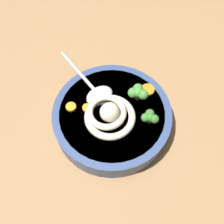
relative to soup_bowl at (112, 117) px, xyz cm
name	(u,v)px	position (x,y,z in cm)	size (l,w,h in cm)	color
table_slab	(120,113)	(-1.94, -3.50, -4.51)	(98.42, 98.42, 4.01)	#936D47
soup_bowl	(112,117)	(0.00, 0.00, 0.00)	(25.14, 25.14, 4.85)	#334775
noodle_pile	(109,115)	(0.58, 1.40, 3.79)	(11.50, 11.28, 4.62)	beige
soup_spoon	(96,91)	(3.56, -4.56, 3.15)	(13.26, 15.65, 1.60)	#B7B7BC
broccoli_floret_left	(150,117)	(-7.57, 2.01, 4.10)	(3.55, 3.05, 2.81)	#7A9E60
broccoli_floret_beside_noodles	(138,92)	(-5.38, -3.56, 4.46)	(4.26, 3.67, 3.37)	#7A9E60
carrot_slice_far	(148,90)	(-7.69, -5.43, 2.69)	(2.91, 2.91, 0.69)	orange
carrot_slice_right	(71,107)	(8.60, -0.92, 2.66)	(2.14, 2.14, 0.62)	orange
carrot_slice_beside_chili	(87,108)	(5.19, -0.73, 2.64)	(2.02, 2.02, 0.58)	orange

